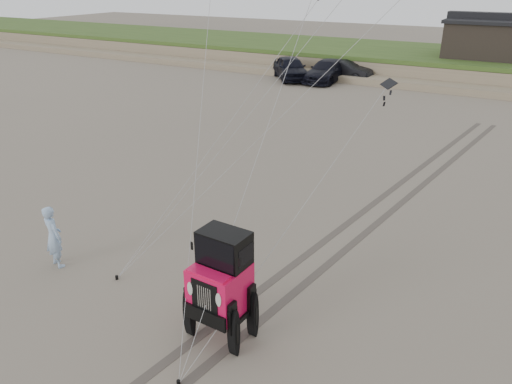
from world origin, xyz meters
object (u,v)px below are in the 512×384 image
at_px(truck_b, 344,70).
at_px(cabin, 488,37).
at_px(man, 53,236).
at_px(truck_c, 327,71).
at_px(jeep, 220,298).
at_px(truck_a, 291,68).

bearing_deg(truck_b, cabin, -56.56).
relative_size(cabin, man, 3.41).
xyz_separation_m(cabin, truck_c, (-10.47, -7.11, -2.43)).
relative_size(cabin, jeep, 1.12).
relative_size(truck_a, man, 2.81).
bearing_deg(truck_b, truck_c, 148.94).
distance_m(cabin, man, 37.00).
xyz_separation_m(truck_c, man, (3.57, -29.17, 0.13)).
distance_m(truck_b, jeep, 31.93).
distance_m(truck_a, truck_b, 4.26).
relative_size(truck_b, man, 2.42).
relative_size(jeep, man, 3.04).
xyz_separation_m(truck_c, jeep, (9.40, -29.41, 0.25)).
relative_size(cabin, truck_c, 1.14).
xyz_separation_m(truck_a, jeep, (12.24, -28.75, 0.16)).
xyz_separation_m(truck_a, truck_b, (3.74, 2.03, -0.15)).
distance_m(truck_c, jeep, 30.88).
bearing_deg(truck_a, jeep, -105.95).
relative_size(truck_a, truck_b, 1.16).
height_order(truck_b, jeep, jeep).
distance_m(truck_c, man, 29.39).
height_order(truck_a, jeep, jeep).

